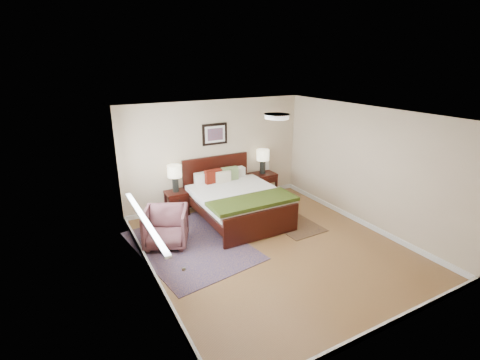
{
  "coord_description": "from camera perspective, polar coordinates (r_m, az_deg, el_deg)",
  "views": [
    {
      "loc": [
        -3.3,
        -4.81,
        3.35
      ],
      "look_at": [
        -0.14,
        1.03,
        1.05
      ],
      "focal_mm": 26.0,
      "sensor_mm": 36.0,
      "label": 1
    }
  ],
  "objects": [
    {
      "name": "back_wall",
      "position": [
        8.29,
        -4.01,
        4.38
      ],
      "size": [
        4.5,
        0.04,
        2.5
      ],
      "primitive_type": "cube",
      "color": "#C5B08F",
      "rests_on": "ground"
    },
    {
      "name": "nightstand_left",
      "position": [
        7.94,
        -10.37,
        -2.75
      ],
      "size": [
        0.47,
        0.42,
        0.55
      ],
      "color": "black",
      "rests_on": "ground"
    },
    {
      "name": "wall_art",
      "position": [
        8.14,
        -4.15,
        7.51
      ],
      "size": [
        0.62,
        0.05,
        0.5
      ],
      "color": "black",
      "rests_on": "back_wall"
    },
    {
      "name": "rug_navy",
      "position": [
        7.64,
        8.66,
        -7.07
      ],
      "size": [
        0.9,
        1.31,
        0.01
      ],
      "primitive_type": "cube",
      "rotation": [
        0.0,
        0.0,
        0.04
      ],
      "color": "black",
      "rests_on": "ground"
    },
    {
      "name": "ceiling",
      "position": [
        5.89,
        6.08,
        10.72
      ],
      "size": [
        4.5,
        5.0,
        0.02
      ],
      "primitive_type": "cube",
      "color": "white",
      "rests_on": "back_wall"
    },
    {
      "name": "lamp_right",
      "position": [
        8.69,
        3.78,
        3.73
      ],
      "size": [
        0.31,
        0.31,
        0.61
      ],
      "color": "black",
      "rests_on": "nightstand_right"
    },
    {
      "name": "nightstand_right",
      "position": [
        8.87,
        3.73,
        -0.46
      ],
      "size": [
        0.64,
        0.48,
        0.63
      ],
      "color": "black",
      "rests_on": "ground"
    },
    {
      "name": "armchair",
      "position": [
        6.75,
        -12.07,
        -7.58
      ],
      "size": [
        1.05,
        1.06,
        0.73
      ],
      "primitive_type": "imported",
      "rotation": [
        0.0,
        0.0,
        -0.43
      ],
      "color": "brown",
      "rests_on": "ground"
    },
    {
      "name": "door",
      "position": [
        3.96,
        -7.78,
        -16.19
      ],
      "size": [
        0.06,
        1.0,
        2.18
      ],
      "color": "silver",
      "rests_on": "ground"
    },
    {
      "name": "bed",
      "position": [
        7.58,
        -0.66,
        -2.64
      ],
      "size": [
        1.8,
        2.18,
        1.18
      ],
      "color": "black",
      "rests_on": "ground"
    },
    {
      "name": "right_wall",
      "position": [
        7.64,
        19.85,
        1.99
      ],
      "size": [
        0.04,
        5.0,
        2.5
      ],
      "primitive_type": "cube",
      "color": "#C5B08F",
      "rests_on": "ground"
    },
    {
      "name": "window",
      "position": [
        5.95,
        -16.11,
        -1.03
      ],
      "size": [
        0.11,
        2.72,
        1.32
      ],
      "color": "silver",
      "rests_on": "left_wall"
    },
    {
      "name": "front_wall",
      "position": [
        4.54,
        23.81,
        -10.2
      ],
      "size": [
        4.5,
        0.04,
        2.5
      ],
      "primitive_type": "cube",
      "color": "#C5B08F",
      "rests_on": "ground"
    },
    {
      "name": "ceil_fixture",
      "position": [
        5.9,
        6.06,
        10.38
      ],
      "size": [
        0.44,
        0.44,
        0.08
      ],
      "color": "white",
      "rests_on": "ceiling"
    },
    {
      "name": "left_wall",
      "position": [
        5.35,
        -14.84,
        -4.67
      ],
      "size": [
        0.04,
        5.0,
        2.5
      ],
      "primitive_type": "cube",
      "color": "#C5B08F",
      "rests_on": "ground"
    },
    {
      "name": "floor",
      "position": [
        6.72,
        5.33,
        -10.86
      ],
      "size": [
        5.0,
        5.0,
        0.0
      ],
      "primitive_type": "plane",
      "color": "brown",
      "rests_on": "ground"
    },
    {
      "name": "lamp_left",
      "position": [
        7.78,
        -10.66,
        1.0
      ],
      "size": [
        0.31,
        0.31,
        0.61
      ],
      "color": "black",
      "rests_on": "nightstand_left"
    },
    {
      "name": "rug_persian",
      "position": [
        6.8,
        -8.16,
        -10.55
      ],
      "size": [
        2.17,
        2.8,
        0.01
      ],
      "primitive_type": "cube",
      "rotation": [
        0.0,
        0.0,
        0.15
      ],
      "color": "#0D1241",
      "rests_on": "ground"
    }
  ]
}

